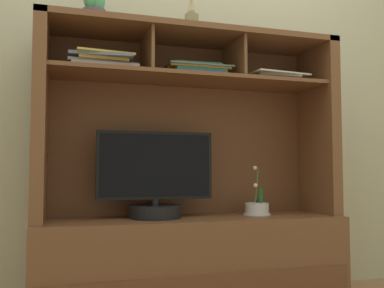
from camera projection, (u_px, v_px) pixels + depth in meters
back_wall at (179, 53)px, 2.53m from camera, size 6.00×0.02×2.80m
media_console at (191, 226)px, 2.22m from camera, size 1.57×0.49×1.44m
tv_monitor at (155, 184)px, 2.17m from camera, size 0.59×0.26×0.44m
potted_orchid at (257, 208)px, 2.32m from camera, size 0.15×0.15×0.27m
magazine_stack_left at (197, 72)px, 2.28m from camera, size 0.34×0.25×0.07m
magazine_stack_centre at (274, 79)px, 2.38m from camera, size 0.34×0.27×0.04m
magazine_stack_right at (103, 63)px, 2.10m from camera, size 0.35×0.26×0.07m
diffuser_bottle at (192, 23)px, 2.29m from camera, size 0.07×0.07×0.32m
potted_succulent at (95, 6)px, 2.16m from camera, size 0.13×0.14×0.21m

